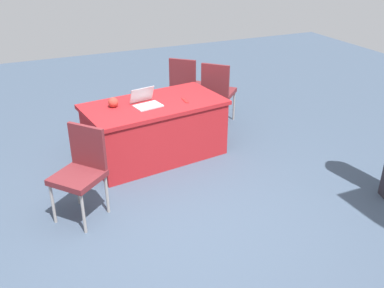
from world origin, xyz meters
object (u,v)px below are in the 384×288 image
object	(u,v)px
chair_tucked_right	(81,168)
yarn_ball	(113,102)
laptop_silver	(146,102)
chair_near_front	(185,83)
table_foreground	(155,130)
scissors_red	(185,100)
chair_tucked_left	(218,89)

from	to	relation	value
chair_tucked_right	yarn_ball	xyz separation A→B (m)	(-0.60, -0.99, 0.26)
laptop_silver	chair_near_front	bearing A→B (deg)	-141.72
chair_near_front	chair_tucked_right	world-z (taller)	chair_tucked_right
laptop_silver	yarn_ball	bearing A→B (deg)	-26.57
table_foreground	chair_tucked_right	bearing A→B (deg)	40.44
chair_tucked_right	scissors_red	bearing A→B (deg)	-100.56
laptop_silver	chair_tucked_left	bearing A→B (deg)	-164.35
chair_near_front	laptop_silver	bearing A→B (deg)	-89.16
table_foreground	chair_near_front	size ratio (longest dim) A/B	1.94
scissors_red	chair_tucked_right	bearing A→B (deg)	-57.43
chair_tucked_right	laptop_silver	size ratio (longest dim) A/B	2.60
chair_near_front	chair_tucked_left	xyz separation A→B (m)	(-0.30, 0.52, 0.02)
table_foreground	chair_tucked_left	size ratio (longest dim) A/B	1.90
laptop_silver	yarn_ball	world-z (taller)	laptop_silver
laptop_silver	yarn_ball	xyz separation A→B (m)	(0.38, -0.11, 0.02)
chair_tucked_right	yarn_ball	distance (m)	1.19
yarn_ball	laptop_silver	bearing A→B (deg)	164.35
chair_tucked_right	laptop_silver	xyz separation A→B (m)	(-0.98, -0.89, 0.23)
table_foreground	scissors_red	world-z (taller)	scissors_red
chair_near_front	yarn_ball	world-z (taller)	chair_near_front
chair_tucked_left	table_foreground	bearing A→B (deg)	-108.03
laptop_silver	table_foreground	bearing A→B (deg)	-167.65
chair_tucked_left	laptop_silver	distance (m)	1.49
yarn_ball	scissors_red	size ratio (longest dim) A/B	0.69
chair_tucked_left	chair_tucked_right	size ratio (longest dim) A/B	1.02
scissors_red	chair_tucked_left	bearing A→B (deg)	133.30
laptop_silver	chair_tucked_right	bearing A→B (deg)	31.15
laptop_silver	scissors_red	size ratio (longest dim) A/B	2.04
chair_tucked_right	scissors_red	size ratio (longest dim) A/B	5.30
chair_tucked_right	yarn_ball	size ratio (longest dim) A/B	7.70
chair_near_front	scissors_red	distance (m)	1.35
chair_tucked_left	chair_tucked_right	bearing A→B (deg)	-101.02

